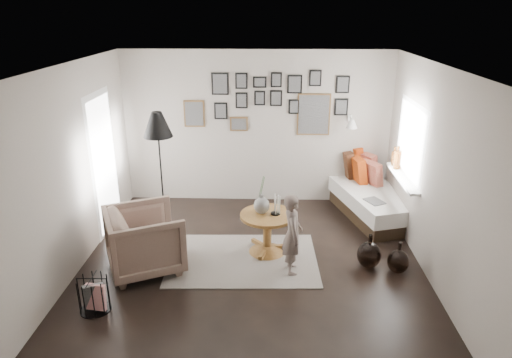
{
  "coord_description": "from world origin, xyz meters",
  "views": [
    {
      "loc": [
        0.23,
        -5.13,
        3.23
      ],
      "look_at": [
        0.05,
        0.5,
        1.1
      ],
      "focal_mm": 32.0,
      "sensor_mm": 36.0,
      "label": 1
    }
  ],
  "objects_px": {
    "vase": "(262,202)",
    "armchair": "(145,240)",
    "child": "(292,234)",
    "demijohn_small": "(398,261)",
    "demijohn_large": "(369,255)",
    "floor_lamp": "(158,129)",
    "pedestal_table": "(267,235)",
    "magazine_basket": "(94,295)",
    "daybed": "(369,194)"
  },
  "relations": [
    {
      "from": "floor_lamp",
      "to": "demijohn_large",
      "type": "bearing_deg",
      "value": -19.91
    },
    {
      "from": "floor_lamp",
      "to": "demijohn_small",
      "type": "xyz_separation_m",
      "value": [
        3.29,
        -1.19,
        -1.42
      ]
    },
    {
      "from": "vase",
      "to": "daybed",
      "type": "relative_size",
      "value": 0.25
    },
    {
      "from": "pedestal_table",
      "to": "floor_lamp",
      "type": "height_order",
      "value": "floor_lamp"
    },
    {
      "from": "daybed",
      "to": "floor_lamp",
      "type": "xyz_separation_m",
      "value": [
        -3.28,
        -0.71,
        1.27
      ]
    },
    {
      "from": "demijohn_large",
      "to": "child",
      "type": "bearing_deg",
      "value": -172.33
    },
    {
      "from": "vase",
      "to": "armchair",
      "type": "distance_m",
      "value": 1.61
    },
    {
      "from": "demijohn_large",
      "to": "child",
      "type": "relative_size",
      "value": 0.44
    },
    {
      "from": "daybed",
      "to": "demijohn_large",
      "type": "distance_m",
      "value": 1.82
    },
    {
      "from": "armchair",
      "to": "floor_lamp",
      "type": "relative_size",
      "value": 0.5
    },
    {
      "from": "daybed",
      "to": "demijohn_small",
      "type": "relative_size",
      "value": 4.99
    },
    {
      "from": "vase",
      "to": "daybed",
      "type": "height_order",
      "value": "vase"
    },
    {
      "from": "pedestal_table",
      "to": "daybed",
      "type": "xyz_separation_m",
      "value": [
        1.68,
        1.43,
        0.04
      ]
    },
    {
      "from": "daybed",
      "to": "floor_lamp",
      "type": "height_order",
      "value": "floor_lamp"
    },
    {
      "from": "child",
      "to": "vase",
      "type": "bearing_deg",
      "value": 34.66
    },
    {
      "from": "vase",
      "to": "armchair",
      "type": "xyz_separation_m",
      "value": [
        -1.49,
        -0.5,
        -0.33
      ]
    },
    {
      "from": "daybed",
      "to": "armchair",
      "type": "bearing_deg",
      "value": -165.58
    },
    {
      "from": "demijohn_small",
      "to": "armchair",
      "type": "bearing_deg",
      "value": -179.82
    },
    {
      "from": "vase",
      "to": "floor_lamp",
      "type": "xyz_separation_m",
      "value": [
        -1.52,
        0.7,
        0.83
      ]
    },
    {
      "from": "pedestal_table",
      "to": "demijohn_large",
      "type": "distance_m",
      "value": 1.39
    },
    {
      "from": "demijohn_large",
      "to": "demijohn_small",
      "type": "relative_size",
      "value": 1.1
    },
    {
      "from": "magazine_basket",
      "to": "demijohn_small",
      "type": "bearing_deg",
      "value": 14.01
    },
    {
      "from": "pedestal_table",
      "to": "magazine_basket",
      "type": "xyz_separation_m",
      "value": [
        -1.94,
        -1.37,
        -0.07
      ]
    },
    {
      "from": "child",
      "to": "demijohn_small",
      "type": "bearing_deg",
      "value": -93.14
    },
    {
      "from": "armchair",
      "to": "demijohn_small",
      "type": "xyz_separation_m",
      "value": [
        3.26,
        0.01,
        -0.26
      ]
    },
    {
      "from": "armchair",
      "to": "child",
      "type": "bearing_deg",
      "value": -115.26
    },
    {
      "from": "floor_lamp",
      "to": "child",
      "type": "distance_m",
      "value": 2.49
    },
    {
      "from": "floor_lamp",
      "to": "demijohn_large",
      "type": "distance_m",
      "value": 3.43
    },
    {
      "from": "magazine_basket",
      "to": "demijohn_large",
      "type": "relative_size",
      "value": 0.87
    },
    {
      "from": "floor_lamp",
      "to": "child",
      "type": "bearing_deg",
      "value": -32.06
    },
    {
      "from": "vase",
      "to": "armchair",
      "type": "height_order",
      "value": "vase"
    },
    {
      "from": "vase",
      "to": "demijohn_large",
      "type": "relative_size",
      "value": 1.13
    },
    {
      "from": "magazine_basket",
      "to": "vase",
      "type": "bearing_deg",
      "value": 36.87
    },
    {
      "from": "daybed",
      "to": "demijohn_large",
      "type": "xyz_separation_m",
      "value": [
        -0.33,
        -1.78,
        -0.13
      ]
    },
    {
      "from": "pedestal_table",
      "to": "demijohn_large",
      "type": "bearing_deg",
      "value": -14.47
    },
    {
      "from": "floor_lamp",
      "to": "vase",
      "type": "bearing_deg",
      "value": -24.71
    },
    {
      "from": "daybed",
      "to": "magazine_basket",
      "type": "height_order",
      "value": "daybed"
    },
    {
      "from": "vase",
      "to": "child",
      "type": "bearing_deg",
      "value": -51.46
    },
    {
      "from": "pedestal_table",
      "to": "vase",
      "type": "distance_m",
      "value": 0.49
    },
    {
      "from": "floor_lamp",
      "to": "magazine_basket",
      "type": "relative_size",
      "value": 4.45
    },
    {
      "from": "pedestal_table",
      "to": "demijohn_small",
      "type": "bearing_deg",
      "value": -15.41
    },
    {
      "from": "vase",
      "to": "magazine_basket",
      "type": "distance_m",
      "value": 2.38
    },
    {
      "from": "pedestal_table",
      "to": "child",
      "type": "relative_size",
      "value": 0.7
    },
    {
      "from": "floor_lamp",
      "to": "magazine_basket",
      "type": "xyz_separation_m",
      "value": [
        -0.34,
        -2.09,
        -1.38
      ]
    },
    {
      "from": "pedestal_table",
      "to": "child",
      "type": "height_order",
      "value": "child"
    },
    {
      "from": "armchair",
      "to": "demijohn_small",
      "type": "bearing_deg",
      "value": -114.86
    },
    {
      "from": "daybed",
      "to": "vase",
      "type": "bearing_deg",
      "value": -157.21
    },
    {
      "from": "vase",
      "to": "demijohn_large",
      "type": "bearing_deg",
      "value": -14.44
    },
    {
      "from": "armchair",
      "to": "demijohn_small",
      "type": "relative_size",
      "value": 2.13
    },
    {
      "from": "magazine_basket",
      "to": "demijohn_small",
      "type": "height_order",
      "value": "demijohn_small"
    }
  ]
}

